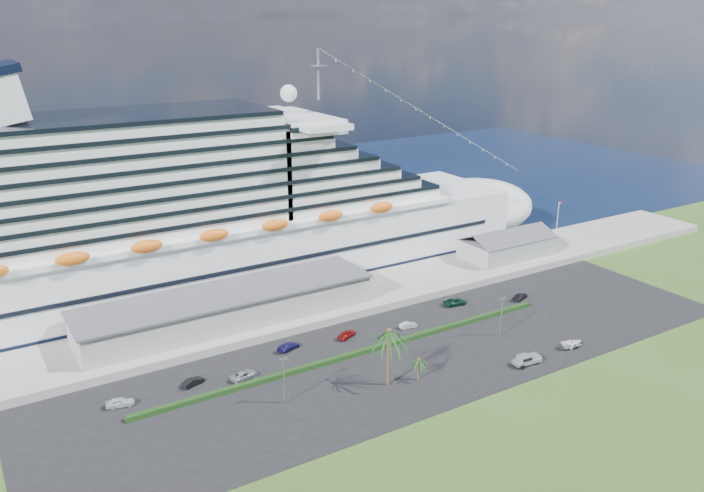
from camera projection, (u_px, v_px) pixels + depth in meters
ground at (447, 380)px, 121.36m from camera, size 420.00×420.00×0.00m
asphalt_lot at (410, 355)px, 130.23m from camera, size 140.00×38.00×0.12m
wharf at (334, 299)px, 153.40m from camera, size 240.00×20.00×1.80m
water at (198, 211)px, 226.43m from camera, size 420.00×160.00×0.02m
cruise_ship at (200, 220)px, 157.11m from camera, size 191.00×38.00×54.00m
terminal_building at (228, 306)px, 139.72m from camera, size 61.00×15.00×6.30m
port_shed at (507, 246)px, 178.02m from camera, size 24.00×12.31×7.37m
flagpole at (557, 221)px, 185.71m from camera, size 1.08×0.16×12.00m
hedge at (361, 352)px, 130.15m from camera, size 88.00×1.10×0.90m
lamp_post_left at (284, 375)px, 112.26m from camera, size 1.60×0.35×8.27m
lamp_post_right at (502, 312)px, 136.02m from camera, size 1.60×0.35×8.27m
palm_tall at (389, 337)px, 116.71m from camera, size 8.82×8.82×11.13m
palm_short at (419, 362)px, 119.98m from camera, size 3.53×3.53×4.56m
parked_car_0 at (120, 402)px, 112.66m from camera, size 4.79×2.79×1.53m
parked_car_1 at (193, 382)px, 119.14m from camera, size 4.34×2.65×1.35m
parked_car_2 at (244, 375)px, 121.31m from camera, size 5.40×3.48×1.38m
parked_car_3 at (288, 346)px, 131.88m from camera, size 5.25×3.36×1.42m
parked_car_4 at (347, 334)px, 136.75m from camera, size 4.79×3.47×1.52m
parked_car_5 at (408, 325)px, 141.00m from camera, size 4.00×1.88×1.27m
parked_car_6 at (455, 302)px, 152.26m from camera, size 5.64×3.24×1.48m
parked_car_7 at (520, 296)px, 155.38m from camera, size 5.16×3.47×1.39m
pickup_truck at (526, 359)px, 126.07m from camera, size 5.77×2.56×1.98m
boat_trailer at (572, 343)px, 132.43m from camera, size 5.48×3.95×1.53m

